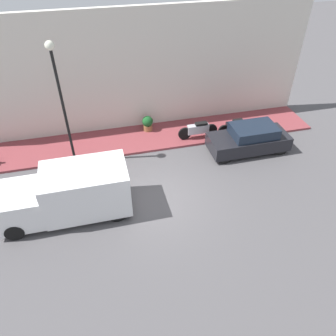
% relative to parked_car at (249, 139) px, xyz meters
% --- Properties ---
extents(ground_plane, '(60.00, 60.00, 0.00)m').
position_rel_parked_car_xyz_m(ground_plane, '(-2.31, 5.13, -0.65)').
color(ground_plane, '#514F51').
extents(sidewalk, '(2.49, 18.54, 0.12)m').
position_rel_parked_car_xyz_m(sidewalk, '(2.21, 5.13, -0.59)').
color(sidewalk, brown).
rests_on(sidewalk, ground_plane).
extents(building_facade, '(0.30, 18.54, 6.06)m').
position_rel_parked_car_xyz_m(building_facade, '(3.61, 5.13, 2.38)').
color(building_facade, silver).
rests_on(building_facade, ground_plane).
extents(parked_car, '(1.61, 3.84, 1.35)m').
position_rel_parked_car_xyz_m(parked_car, '(0.00, 0.00, 0.00)').
color(parked_car, black).
rests_on(parked_car, ground_plane).
extents(delivery_van, '(1.93, 4.84, 1.99)m').
position_rel_parked_car_xyz_m(delivery_van, '(-2.23, 8.53, 0.36)').
color(delivery_van, white).
rests_on(delivery_van, ground_plane).
extents(scooter_silver, '(0.30, 2.06, 0.85)m').
position_rel_parked_car_xyz_m(scooter_silver, '(1.52, 2.09, -0.07)').
color(scooter_silver, '#B7B7BF').
rests_on(scooter_silver, sidewalk).
extents(motorcycle_black, '(0.30, 1.79, 0.79)m').
position_rel_parked_car_xyz_m(motorcycle_black, '(1.43, 0.12, -0.11)').
color(motorcycle_black, black).
rests_on(motorcycle_black, sidewalk).
extents(streetlamp, '(0.37, 0.37, 5.45)m').
position_rel_parked_car_xyz_m(streetlamp, '(1.19, 8.30, 3.14)').
color(streetlamp, black).
rests_on(streetlamp, sidewalk).
extents(potted_plant, '(0.56, 0.56, 0.81)m').
position_rel_parked_car_xyz_m(potted_plant, '(2.84, 4.45, -0.11)').
color(potted_plant, brown).
rests_on(potted_plant, sidewalk).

